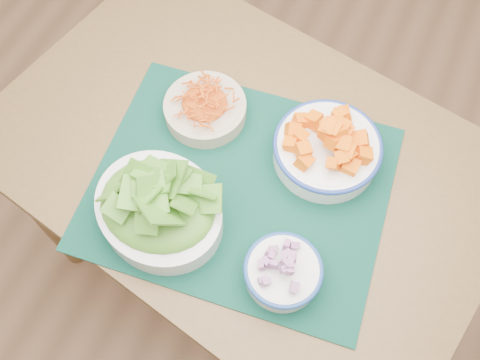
# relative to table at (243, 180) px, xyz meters

# --- Properties ---
(ground) EXTENTS (4.00, 4.00, 0.00)m
(ground) POSITION_rel_table_xyz_m (0.13, 0.15, -0.64)
(ground) COLOR #9B6D4B
(ground) RESTS_ON ground
(table) EXTENTS (1.19, 0.91, 0.75)m
(table) POSITION_rel_table_xyz_m (0.00, 0.00, 0.00)
(table) COLOR brown
(table) RESTS_ON ground
(placemat) EXTENTS (0.63, 0.53, 0.00)m
(placemat) POSITION_rel_table_xyz_m (0.02, -0.07, 0.12)
(placemat) COLOR black
(placemat) RESTS_ON table
(carrot_bowl) EXTENTS (0.18, 0.18, 0.07)m
(carrot_bowl) POSITION_rel_table_xyz_m (-0.11, 0.06, 0.15)
(carrot_bowl) COLOR #BFAA8E
(carrot_bowl) RESTS_ON placemat
(squash_bowl) EXTENTS (0.27, 0.27, 0.10)m
(squash_bowl) POSITION_rel_table_xyz_m (0.16, 0.06, 0.17)
(squash_bowl) COLOR white
(squash_bowl) RESTS_ON placemat
(lettuce_bowl) EXTENTS (0.32, 0.29, 0.12)m
(lettuce_bowl) POSITION_rel_table_xyz_m (-0.09, -0.19, 0.17)
(lettuce_bowl) COLOR silver
(lettuce_bowl) RESTS_ON placemat
(onion_bowl) EXTENTS (0.17, 0.17, 0.08)m
(onion_bowl) POSITION_rel_table_xyz_m (0.17, -0.21, 0.16)
(onion_bowl) COLOR silver
(onion_bowl) RESTS_ON placemat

